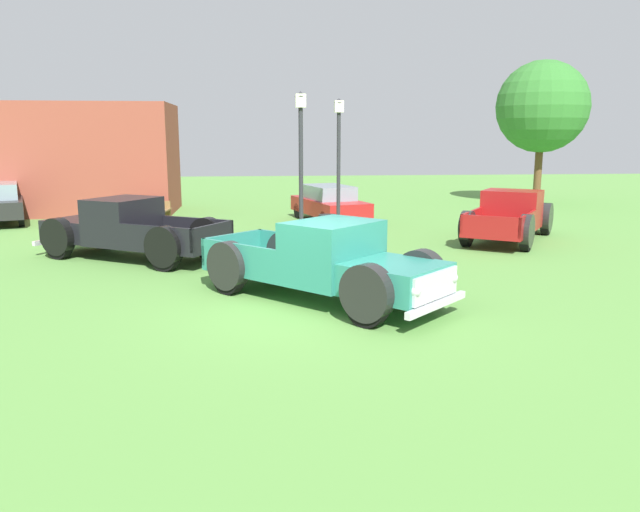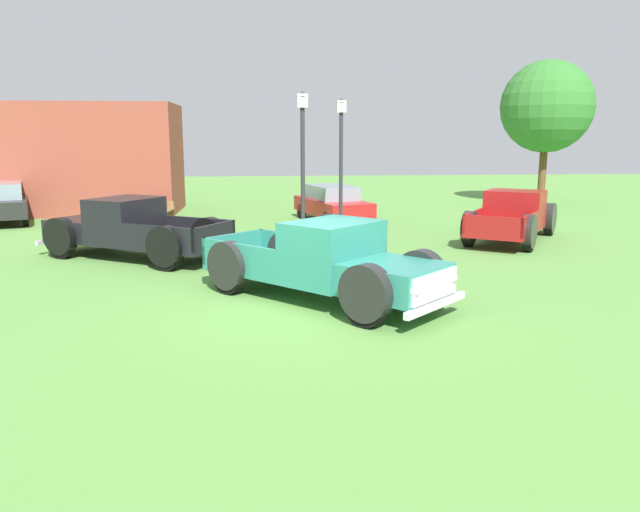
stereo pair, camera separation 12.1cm
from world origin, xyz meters
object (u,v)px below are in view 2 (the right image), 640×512
at_px(sedan_distant_a, 332,203).
at_px(picnic_table, 151,210).
at_px(sedan_distant_b, 0,202).
at_px(lamp_post_far, 341,166).
at_px(oak_tree_east, 547,107).
at_px(trash_can, 330,230).
at_px(pickup_truck_foreground, 335,265).
at_px(pickup_truck_behind_left, 124,229).
at_px(lamp_post_near, 303,170).
at_px(pickup_truck_behind_right, 515,216).

relative_size(sedan_distant_a, picnic_table, 2.32).
relative_size(sedan_distant_b, lamp_post_far, 1.12).
bearing_deg(oak_tree_east, trash_can, -136.40).
height_order(pickup_truck_foreground, oak_tree_east, oak_tree_east).
height_order(sedan_distant_b, oak_tree_east, oak_tree_east).
xyz_separation_m(pickup_truck_behind_left, trash_can, (5.76, 1.22, -0.30)).
xyz_separation_m(lamp_post_near, trash_can, (0.88, 1.10, -1.85)).
relative_size(pickup_truck_foreground, oak_tree_east, 0.75).
distance_m(lamp_post_far, trash_can, 2.35).
height_order(pickup_truck_behind_right, sedan_distant_b, pickup_truck_behind_right).
relative_size(pickup_truck_behind_left, sedan_distant_b, 1.12).
bearing_deg(trash_can, lamp_post_far, 70.78).
relative_size(sedan_distant_b, lamp_post_near, 1.11).
height_order(pickup_truck_behind_right, sedan_distant_a, pickup_truck_behind_right).
height_order(sedan_distant_b, lamp_post_far, lamp_post_far).
bearing_deg(sedan_distant_b, pickup_truck_foreground, -48.11).
bearing_deg(picnic_table, pickup_truck_foreground, -64.93).
distance_m(sedan_distant_a, lamp_post_near, 6.82).
bearing_deg(pickup_truck_behind_right, lamp_post_near, -164.86).
distance_m(pickup_truck_foreground, pickup_truck_behind_right, 9.75).
xyz_separation_m(lamp_post_near, oak_tree_east, (12.42, 12.09, 2.28)).
height_order(pickup_truck_foreground, sedan_distant_b, pickup_truck_foreground).
xyz_separation_m(pickup_truck_behind_right, picnic_table, (-12.29, 4.98, -0.25)).
distance_m(sedan_distant_b, picnic_table, 5.73).
bearing_deg(sedan_distant_b, lamp_post_near, -33.64).
xyz_separation_m(lamp_post_far, oak_tree_east, (11.05, 9.60, 2.30)).
relative_size(pickup_truck_behind_left, sedan_distant_a, 1.24).
xyz_separation_m(sedan_distant_a, oak_tree_east, (10.89, 5.64, 3.88)).
bearing_deg(sedan_distant_b, pickup_truck_behind_right, -17.04).
bearing_deg(oak_tree_east, lamp_post_far, -139.02).
height_order(lamp_post_far, picnic_table, lamp_post_far).
relative_size(pickup_truck_foreground, picnic_table, 2.65).
height_order(pickup_truck_behind_right, oak_tree_east, oak_tree_east).
xyz_separation_m(sedan_distant_a, lamp_post_far, (-0.16, -3.96, 1.58)).
bearing_deg(sedan_distant_b, lamp_post_far, -21.44).
distance_m(sedan_distant_b, lamp_post_far, 13.47).
distance_m(pickup_truck_foreground, sedan_distant_b, 17.05).
bearing_deg(pickup_truck_behind_right, pickup_truck_behind_left, -170.46).
bearing_deg(trash_can, sedan_distant_b, 152.35).
bearing_deg(pickup_truck_foreground, pickup_truck_behind_left, 134.83).
xyz_separation_m(pickup_truck_foreground, pickup_truck_behind_right, (6.60, 7.18, -0.03)).
xyz_separation_m(sedan_distant_a, trash_can, (-0.64, -5.35, -0.25)).
relative_size(lamp_post_near, oak_tree_east, 0.65).
bearing_deg(pickup_truck_behind_left, sedan_distant_b, 129.67).
relative_size(pickup_truck_behind_right, lamp_post_far, 1.19).
bearing_deg(sedan_distant_a, picnic_table, 176.73).
xyz_separation_m(lamp_post_near, picnic_table, (-5.39, 6.85, -1.84)).
height_order(pickup_truck_behind_left, lamp_post_far, lamp_post_far).
bearing_deg(picnic_table, sedan_distant_b, 174.65).
distance_m(sedan_distant_b, oak_tree_east, 24.28).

